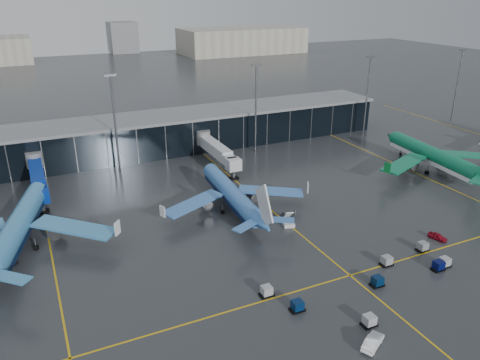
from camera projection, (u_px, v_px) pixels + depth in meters
name	position (u px, v px, depth m)	size (l,w,h in m)	color
ground	(257.00, 247.00, 87.32)	(600.00, 600.00, 0.00)	#282B2D
terminal_pier	(161.00, 133.00, 137.21)	(142.00, 17.00, 10.70)	black
jet_bridges	(37.00, 177.00, 107.87)	(94.00, 27.50, 7.20)	#595B60
flood_masts	(190.00, 113.00, 125.94)	(203.00, 0.50, 25.50)	#595B60
distant_hangars	(146.00, 44.00, 329.88)	(260.00, 71.00, 22.00)	#B2AD99
taxi_lines	(276.00, 214.00, 100.14)	(220.00, 120.00, 0.02)	gold
airliner_arkefly	(16.00, 213.00, 85.36)	(38.32, 43.64, 13.41)	#3A84BE
airliner_klm_near	(231.00, 183.00, 100.52)	(33.81, 38.50, 11.83)	#3A74C0
airliner_aer_lingus	(434.00, 146.00, 121.77)	(38.10, 43.40, 13.34)	#0D724B
baggage_carts	(379.00, 278.00, 76.68)	(34.62, 13.94, 1.70)	black
mobile_airstair	(288.00, 221.00, 95.31)	(2.91, 3.64, 3.45)	silver
service_van_red	(438.00, 236.00, 89.80)	(1.46, 3.62, 1.23)	maroon
service_van_white	(373.00, 342.00, 62.79)	(1.64, 4.69, 1.55)	white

